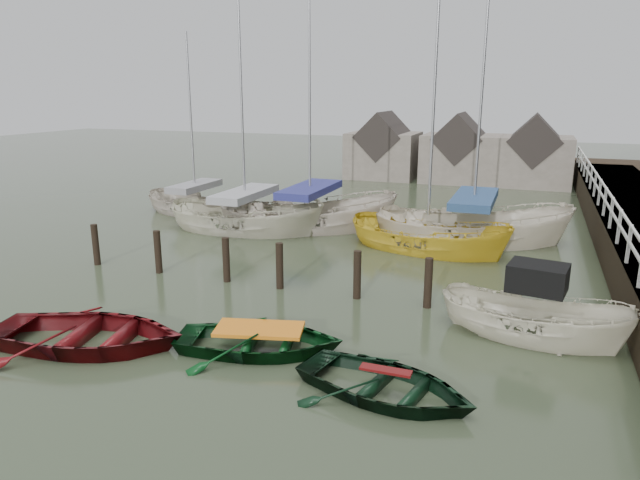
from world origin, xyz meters
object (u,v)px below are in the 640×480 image
at_px(sailboat_b, 310,228).
at_px(sailboat_e, 196,213).
at_px(rowboat_red, 90,347).
at_px(rowboat_dkgreen, 385,396).
at_px(sailboat_c, 427,250).
at_px(sailboat_a, 246,230).
at_px(rowboat_green, 260,351).
at_px(motorboat, 532,335).
at_px(sailboat_d, 472,240).

height_order(sailboat_b, sailboat_e, sailboat_b).
bearing_deg(rowboat_red, sailboat_b, -14.90).
bearing_deg(rowboat_dkgreen, sailboat_c, 18.26).
bearing_deg(rowboat_dkgreen, sailboat_a, 50.92).
xyz_separation_m(rowboat_green, sailboat_a, (-5.65, 10.06, 0.06)).
height_order(rowboat_red, sailboat_e, sailboat_e).
relative_size(rowboat_red, motorboat, 0.97).
xyz_separation_m(rowboat_dkgreen, sailboat_e, (-12.62, 13.14, 0.06)).
distance_m(rowboat_dkgreen, sailboat_d, 12.47).
height_order(rowboat_dkgreen, sailboat_a, sailboat_a).
height_order(motorboat, sailboat_d, sailboat_d).
bearing_deg(sailboat_c, rowboat_red, 165.66).
bearing_deg(rowboat_red, rowboat_dkgreen, -100.19).
distance_m(sailboat_a, sailboat_d, 9.21).
height_order(rowboat_green, motorboat, motorboat).
xyz_separation_m(rowboat_red, sailboat_b, (0.53, 12.54, 0.06)).
xyz_separation_m(rowboat_green, motorboat, (5.78, 2.88, 0.09)).
bearing_deg(rowboat_green, rowboat_red, 92.79).
distance_m(rowboat_green, sailboat_c, 9.97).
distance_m(rowboat_dkgreen, sailboat_a, 14.07).
relative_size(rowboat_dkgreen, sailboat_c, 0.36).
relative_size(motorboat, sailboat_a, 0.41).
relative_size(sailboat_b, sailboat_c, 1.20).
bearing_deg(sailboat_a, sailboat_c, -94.86).
bearing_deg(sailboat_b, rowboat_green, 171.18).
distance_m(rowboat_red, motorboat, 10.39).
relative_size(sailboat_d, sailboat_e, 1.40).
distance_m(sailboat_d, sailboat_e, 12.92).
xyz_separation_m(rowboat_green, sailboat_e, (-9.47, 12.22, 0.06)).
bearing_deg(rowboat_red, sailboat_c, -40.36).
bearing_deg(sailboat_b, rowboat_dkgreen, -177.24).
bearing_deg(sailboat_e, rowboat_dkgreen, -122.89).
height_order(rowboat_green, sailboat_c, sailboat_c).
bearing_deg(rowboat_dkgreen, rowboat_green, 85.94).
bearing_deg(sailboat_c, sailboat_e, 91.44).
relative_size(rowboat_green, rowboat_dkgreen, 1.06).
bearing_deg(sailboat_d, sailboat_e, 74.35).
distance_m(motorboat, sailboat_a, 13.50).
bearing_deg(sailboat_a, sailboat_b, -64.36).
distance_m(rowboat_green, rowboat_dkgreen, 3.28).
bearing_deg(rowboat_red, sailboat_e, 10.46).
bearing_deg(sailboat_d, sailboat_b, 79.08).
bearing_deg(sailboat_e, sailboat_d, -79.70).
relative_size(rowboat_green, sailboat_b, 0.31).
bearing_deg(sailboat_a, rowboat_green, -153.35).
relative_size(sailboat_c, sailboat_d, 0.77).
relative_size(rowboat_dkgreen, sailboat_e, 0.38).
bearing_deg(sailboat_d, motorboat, -177.59).
height_order(rowboat_dkgreen, sailboat_d, sailboat_d).
relative_size(rowboat_dkgreen, sailboat_a, 0.31).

